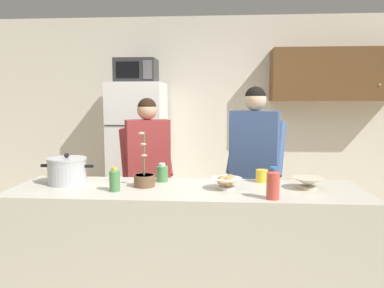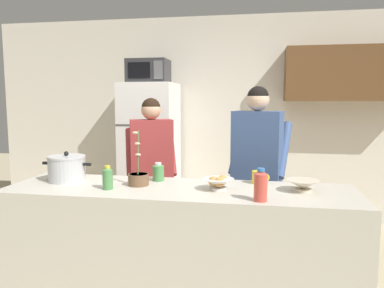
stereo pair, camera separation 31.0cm
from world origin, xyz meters
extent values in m
cube|color=silver|center=(0.00, 2.30, 1.30)|extent=(6.00, 0.12, 2.60)
cube|color=brown|center=(1.60, 2.07, 1.84)|extent=(1.47, 0.34, 0.63)
sphere|color=gold|center=(2.08, 1.90, 1.72)|extent=(0.03, 0.03, 0.03)
cube|color=beige|center=(0.00, 0.00, 0.46)|extent=(2.48, 0.68, 0.92)
cube|color=white|center=(-0.76, 1.85, 0.87)|extent=(0.64, 0.64, 1.75)
cube|color=#333333|center=(-0.76, 1.53, 1.26)|extent=(0.63, 0.01, 0.01)
cylinder|color=#B2B2B7|center=(-0.58, 1.50, 0.79)|extent=(0.02, 0.02, 0.79)
cube|color=#2D2D30|center=(-0.76, 1.83, 1.89)|extent=(0.48, 0.36, 0.28)
cube|color=black|center=(-0.82, 1.65, 1.89)|extent=(0.26, 0.01, 0.18)
cube|color=#59595B|center=(-0.59, 1.65, 1.89)|extent=(0.11, 0.01, 0.21)
cylinder|color=#726656|center=(-0.37, 0.84, 0.38)|extent=(0.11, 0.11, 0.76)
cylinder|color=#726656|center=(-0.50, 0.79, 0.38)|extent=(0.11, 0.11, 0.76)
cube|color=#993333|center=(-0.43, 0.82, 1.06)|extent=(0.44, 0.33, 0.60)
sphere|color=#D8A884|center=(-0.43, 0.82, 1.45)|extent=(0.18, 0.18, 0.18)
sphere|color=black|center=(-0.43, 0.82, 1.47)|extent=(0.17, 0.17, 0.17)
cylinder|color=#993333|center=(-0.29, 1.00, 1.04)|extent=(0.20, 0.36, 0.46)
cylinder|color=#993333|center=(-0.66, 0.86, 1.04)|extent=(0.20, 0.36, 0.46)
cylinder|color=black|center=(0.62, 0.72, 0.40)|extent=(0.11, 0.11, 0.81)
cylinder|color=black|center=(0.47, 0.76, 0.40)|extent=(0.11, 0.11, 0.81)
cube|color=#3F598C|center=(0.54, 0.74, 1.13)|extent=(0.46, 0.30, 0.64)
sphere|color=beige|center=(0.54, 0.74, 1.54)|extent=(0.20, 0.20, 0.20)
sphere|color=black|center=(0.54, 0.74, 1.57)|extent=(0.19, 0.19, 0.19)
cylinder|color=#3F598C|center=(0.78, 0.80, 1.11)|extent=(0.18, 0.38, 0.49)
cylinder|color=#3F598C|center=(0.37, 0.91, 1.11)|extent=(0.18, 0.38, 0.49)
cylinder|color=silver|center=(-0.90, 0.08, 1.01)|extent=(0.28, 0.28, 0.18)
cylinder|color=silver|center=(-0.90, 0.08, 1.11)|extent=(0.29, 0.29, 0.02)
sphere|color=black|center=(-0.90, 0.08, 1.13)|extent=(0.04, 0.04, 0.04)
cube|color=black|center=(-1.07, 0.08, 1.05)|extent=(0.06, 0.02, 0.02)
cube|color=black|center=(-0.73, 0.08, 1.05)|extent=(0.06, 0.02, 0.02)
cylinder|color=yellow|center=(0.55, 0.24, 0.97)|extent=(0.09, 0.09, 0.10)
torus|color=yellow|center=(0.61, 0.24, 0.97)|extent=(0.06, 0.01, 0.06)
cylinder|color=white|center=(0.28, -0.01, 0.93)|extent=(0.12, 0.12, 0.02)
cone|color=white|center=(0.28, -0.01, 0.97)|extent=(0.22, 0.22, 0.06)
sphere|color=tan|center=(0.25, -0.03, 0.98)|extent=(0.07, 0.07, 0.07)
sphere|color=tan|center=(0.31, 0.02, 0.98)|extent=(0.07, 0.07, 0.07)
sphere|color=tan|center=(0.29, -0.05, 0.98)|extent=(0.07, 0.07, 0.07)
cylinder|color=beige|center=(0.85, 0.05, 0.93)|extent=(0.12, 0.12, 0.02)
cone|color=beige|center=(0.85, 0.05, 0.97)|extent=(0.22, 0.22, 0.06)
cylinder|color=#4C8C4C|center=(-0.48, -0.12, 0.99)|extent=(0.07, 0.07, 0.14)
cone|color=#4C8C4C|center=(-0.48, -0.12, 1.07)|extent=(0.07, 0.07, 0.02)
cylinder|color=gold|center=(-0.48, -0.12, 1.08)|extent=(0.04, 0.04, 0.02)
cylinder|color=#4C8C4C|center=(-0.20, 0.20, 0.98)|extent=(0.09, 0.09, 0.12)
cone|color=#4C8C4C|center=(-0.20, 0.20, 1.05)|extent=(0.09, 0.09, 0.02)
cylinder|color=white|center=(-0.20, 0.20, 1.05)|extent=(0.05, 0.05, 0.02)
cylinder|color=#D84C3F|center=(0.57, -0.25, 1.00)|extent=(0.08, 0.08, 0.17)
cone|color=#D84C3F|center=(0.57, -0.25, 1.10)|extent=(0.08, 0.08, 0.03)
cylinder|color=#3372BF|center=(0.57, -0.25, 1.12)|extent=(0.05, 0.05, 0.02)
cylinder|color=brown|center=(-0.31, 0.03, 0.96)|extent=(0.15, 0.15, 0.09)
cylinder|color=#38281E|center=(-0.31, 0.03, 1.00)|extent=(0.14, 0.14, 0.01)
cylinder|color=#4C7238|center=(-0.31, 0.03, 1.16)|extent=(0.01, 0.03, 0.32)
ellipsoid|color=beige|center=(-0.30, 0.02, 1.15)|extent=(0.04, 0.03, 0.02)
ellipsoid|color=beige|center=(-0.31, 0.03, 1.23)|extent=(0.04, 0.03, 0.02)
ellipsoid|color=beige|center=(-0.32, 0.02, 1.31)|extent=(0.04, 0.03, 0.02)
camera|label=1|loc=(0.22, -2.52, 1.54)|focal=34.19mm
camera|label=2|loc=(0.53, -2.48, 1.54)|focal=34.19mm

